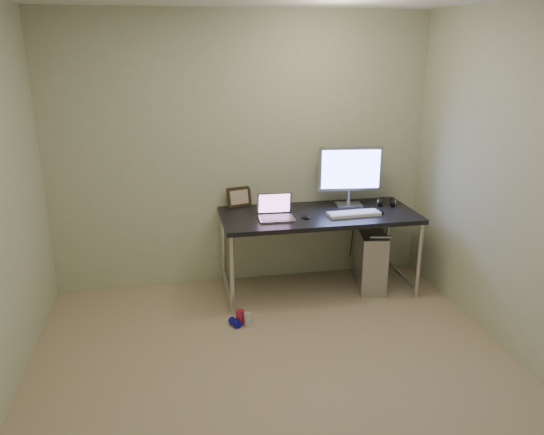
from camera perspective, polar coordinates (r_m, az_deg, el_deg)
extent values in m
plane|color=tan|center=(3.79, 0.99, -17.24)|extent=(3.50, 3.50, 0.00)
cube|color=beige|center=(4.91, -3.23, 6.94)|extent=(3.50, 0.02, 2.50)
cube|color=beige|center=(3.98, 26.60, 2.47)|extent=(0.02, 3.50, 2.50)
cube|color=black|center=(4.80, 5.06, 0.24)|extent=(1.76, 0.77, 0.04)
cylinder|color=silver|center=(4.46, -4.32, -6.30)|extent=(0.04, 0.04, 0.71)
cylinder|color=silver|center=(5.10, -5.26, -3.18)|extent=(0.04, 0.04, 0.71)
cylinder|color=silver|center=(4.92, 15.51, -4.55)|extent=(0.04, 0.04, 0.71)
cylinder|color=silver|center=(5.51, 12.39, -1.91)|extent=(0.04, 0.04, 0.71)
cylinder|color=silver|center=(4.89, -4.74, -7.62)|extent=(0.04, 0.69, 0.04)
cylinder|color=silver|center=(5.31, 13.64, -5.93)|extent=(0.04, 0.69, 0.04)
cube|color=#BAB9BE|center=(5.09, 10.50, -4.40)|extent=(0.32, 0.56, 0.55)
cylinder|color=#B0B1B7|center=(4.80, 11.64, -2.08)|extent=(0.20, 0.06, 0.03)
cylinder|color=#B0B1B7|center=(5.18, 9.80, -0.47)|extent=(0.20, 0.06, 0.03)
cylinder|color=black|center=(5.34, 8.68, -1.79)|extent=(0.01, 0.16, 0.69)
cylinder|color=black|center=(5.36, 9.65, -1.99)|extent=(0.02, 0.11, 0.71)
cylinder|color=#BE243B|center=(4.44, -3.46, -10.65)|extent=(0.09, 0.09, 0.12)
cylinder|color=silver|center=(4.40, -2.60, -10.91)|extent=(0.08, 0.08, 0.12)
cylinder|color=#0D0CA5|center=(4.42, -4.00, -11.21)|extent=(0.11, 0.13, 0.06)
cube|color=#B0B1B7|center=(4.60, 0.49, -0.13)|extent=(0.31, 0.23, 0.02)
cube|color=slate|center=(4.59, 0.49, -0.01)|extent=(0.28, 0.19, 0.00)
cube|color=gray|center=(4.68, 0.25, 1.55)|extent=(0.31, 0.05, 0.20)
cube|color=#855383|center=(4.67, 0.27, 1.53)|extent=(0.28, 0.04, 0.17)
cube|color=#B0B1B7|center=(5.06, 8.26, 1.37)|extent=(0.26, 0.20, 0.02)
cylinder|color=#B0B1B7|center=(5.06, 8.22, 2.24)|extent=(0.04, 0.04, 0.13)
cube|color=#B0B1B7|center=(4.98, 8.40, 5.20)|extent=(0.60, 0.11, 0.41)
cube|color=#6A7FFF|center=(4.96, 8.49, 5.14)|extent=(0.54, 0.07, 0.36)
cube|color=white|center=(4.77, 8.79, 0.40)|extent=(0.48, 0.18, 0.03)
ellipsoid|color=black|center=(4.88, 11.48, 0.72)|extent=(0.09, 0.13, 0.04)
ellipsoid|color=black|center=(4.64, 3.61, 0.14)|extent=(0.09, 0.12, 0.03)
cylinder|color=black|center=(5.09, 11.58, 1.52)|extent=(0.07, 0.10, 0.10)
cylinder|color=black|center=(5.14, 12.77, 1.59)|extent=(0.07, 0.10, 0.10)
cube|color=black|center=(5.10, 12.22, 2.12)|extent=(0.12, 0.05, 0.01)
cube|color=black|center=(4.96, -3.56, 2.23)|extent=(0.24, 0.12, 0.19)
cylinder|color=silver|center=(4.96, 0.11, 1.70)|extent=(0.01, 0.01, 0.09)
cylinder|color=white|center=(4.95, 0.11, 2.33)|extent=(0.05, 0.04, 0.04)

